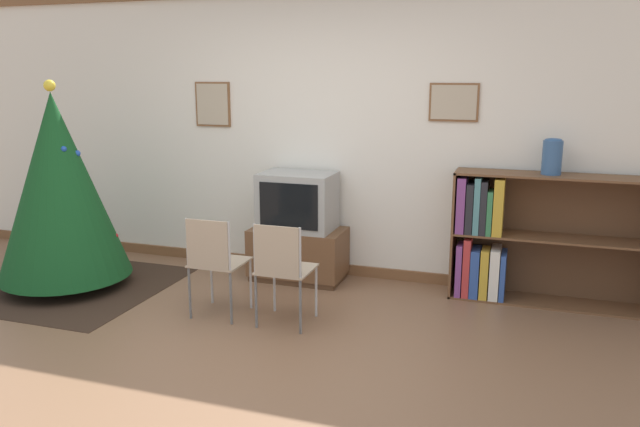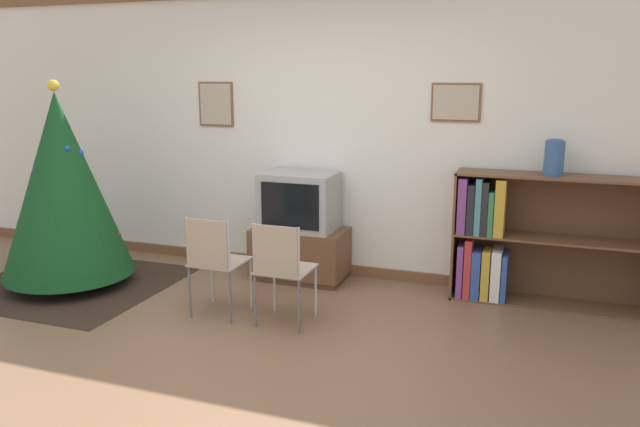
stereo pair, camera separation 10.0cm
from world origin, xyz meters
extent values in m
plane|color=brown|center=(0.00, 0.00, 0.00)|extent=(24.00, 24.00, 0.00)
cube|color=silver|center=(0.00, 2.14, 1.35)|extent=(8.67, 0.08, 2.70)
cube|color=brown|center=(0.00, 2.09, 0.05)|extent=(8.67, 0.03, 0.10)
cube|color=brown|center=(-1.17, 2.09, 1.61)|extent=(0.37, 0.02, 0.43)
cube|color=tan|center=(-1.17, 2.08, 1.61)|extent=(0.33, 0.01, 0.40)
cube|color=brown|center=(1.16, 2.09, 1.66)|extent=(0.42, 0.02, 0.33)
cube|color=tan|center=(1.16, 2.08, 1.66)|extent=(0.39, 0.01, 0.29)
cube|color=#332319|center=(-2.12, 0.96, 0.00)|extent=(1.77, 1.66, 0.01)
cylinder|color=maroon|center=(-2.12, 0.96, 0.06)|extent=(0.36, 0.36, 0.10)
cone|color=#14471E|center=(-2.12, 0.96, 0.93)|extent=(1.15, 1.15, 1.64)
sphere|color=yellow|center=(-2.12, 0.96, 1.80)|extent=(0.10, 0.10, 0.10)
sphere|color=silver|center=(-2.40, 0.97, 0.95)|extent=(0.06, 0.06, 0.06)
sphere|color=#1E4CB2|center=(-2.26, 0.94, 1.33)|extent=(0.04, 0.04, 0.04)
sphere|color=#1E4CB2|center=(-1.95, 1.02, 1.22)|extent=(0.06, 0.06, 0.06)
sphere|color=gold|center=(-2.07, 1.22, 0.97)|extent=(0.05, 0.05, 0.05)
sphere|color=red|center=(-1.74, 1.20, 0.45)|extent=(0.04, 0.04, 0.04)
sphere|color=#1E4CB2|center=(-1.97, 0.89, 1.27)|extent=(0.05, 0.05, 0.05)
cube|color=#4C311E|center=(-0.19, 1.83, 0.03)|extent=(0.83, 0.47, 0.05)
cube|color=brown|center=(-0.19, 1.83, 0.27)|extent=(0.87, 0.49, 0.44)
cube|color=#9E9E99|center=(-0.19, 1.83, 0.75)|extent=(0.67, 0.47, 0.53)
cube|color=black|center=(-0.19, 1.59, 0.75)|extent=(0.55, 0.01, 0.41)
cube|color=tan|center=(-0.48, 0.81, 0.43)|extent=(0.40, 0.40, 0.02)
cube|color=tan|center=(-0.48, 0.62, 0.63)|extent=(0.35, 0.01, 0.38)
cylinder|color=#B2B2B2|center=(-0.66, 0.99, 0.21)|extent=(0.02, 0.02, 0.42)
cylinder|color=#B2B2B2|center=(-0.30, 0.99, 0.21)|extent=(0.02, 0.02, 0.42)
cylinder|color=#B2B2B2|center=(-0.66, 0.63, 0.21)|extent=(0.02, 0.02, 0.42)
cylinder|color=#B2B2B2|center=(-0.30, 0.63, 0.21)|extent=(0.02, 0.02, 0.42)
cylinder|color=#B2B2B2|center=(-0.66, 0.63, 0.41)|extent=(0.02, 0.02, 0.82)
cylinder|color=#B2B2B2|center=(-0.30, 0.63, 0.41)|extent=(0.02, 0.02, 0.82)
cube|color=tan|center=(0.09, 0.81, 0.43)|extent=(0.40, 0.40, 0.02)
cube|color=tan|center=(0.09, 0.62, 0.63)|extent=(0.35, 0.01, 0.38)
cylinder|color=#B2B2B2|center=(-0.09, 0.99, 0.21)|extent=(0.02, 0.02, 0.42)
cylinder|color=#B2B2B2|center=(0.27, 0.99, 0.21)|extent=(0.02, 0.02, 0.42)
cylinder|color=#B2B2B2|center=(-0.09, 0.63, 0.21)|extent=(0.02, 0.02, 0.42)
cylinder|color=#B2B2B2|center=(0.27, 0.63, 0.21)|extent=(0.02, 0.02, 0.42)
cylinder|color=#B2B2B2|center=(-0.09, 0.63, 0.41)|extent=(0.02, 0.02, 0.82)
cylinder|color=#B2B2B2|center=(0.27, 0.63, 0.41)|extent=(0.02, 0.02, 0.82)
cube|color=brown|center=(1.23, 1.90, 0.55)|extent=(0.02, 0.36, 1.10)
cube|color=brown|center=(2.06, 1.90, 1.09)|extent=(1.67, 0.36, 0.02)
cube|color=brown|center=(2.06, 1.90, 0.01)|extent=(1.67, 0.36, 0.02)
cube|color=brown|center=(2.06, 1.90, 0.57)|extent=(1.63, 0.36, 0.02)
cube|color=brown|center=(2.06, 2.08, 0.55)|extent=(1.67, 0.01, 1.10)
cube|color=#7A3D7F|center=(1.30, 1.83, 0.25)|extent=(0.05, 0.21, 0.46)
cube|color=#B73333|center=(1.36, 1.83, 0.27)|extent=(0.06, 0.20, 0.51)
cube|color=#2D4C93|center=(1.43, 1.86, 0.23)|extent=(0.07, 0.27, 0.42)
cube|color=gold|center=(1.51, 1.84, 0.23)|extent=(0.07, 0.22, 0.43)
cube|color=silver|center=(1.60, 1.87, 0.24)|extent=(0.08, 0.29, 0.43)
cube|color=#2D4C93|center=(1.66, 1.87, 0.22)|extent=(0.04, 0.29, 0.40)
cube|color=#7A3D7F|center=(1.29, 1.84, 0.82)|extent=(0.07, 0.22, 0.47)
cube|color=#232328|center=(1.36, 1.87, 0.79)|extent=(0.06, 0.28, 0.42)
cube|color=teal|center=(1.42, 1.85, 0.82)|extent=(0.05, 0.25, 0.48)
cube|color=#232328|center=(1.48, 1.83, 0.81)|extent=(0.05, 0.21, 0.45)
cube|color=#337547|center=(1.53, 1.83, 0.77)|extent=(0.04, 0.21, 0.37)
cube|color=gold|center=(1.60, 1.85, 0.82)|extent=(0.08, 0.24, 0.48)
cylinder|color=#335684|center=(1.98, 1.91, 1.24)|extent=(0.16, 0.16, 0.28)
torus|color=#335684|center=(1.98, 1.91, 1.38)|extent=(0.14, 0.14, 0.03)
camera|label=1|loc=(1.80, -3.45, 1.91)|focal=35.00mm
camera|label=2|loc=(1.90, -3.41, 1.91)|focal=35.00mm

